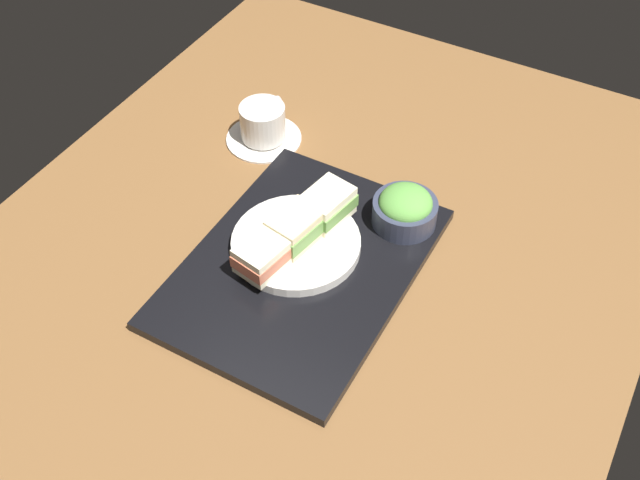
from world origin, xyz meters
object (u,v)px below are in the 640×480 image
Objects in this scene: sandwich_plate at (296,243)px; salad_bowl at (405,208)px; sandwich_middle at (295,228)px; coffee_cup at (263,125)px; sandwich_far at (325,204)px; sandwich_near at (264,255)px.

salad_bowl is (12.99, -12.11, 2.12)cm from sandwich_plate.
coffee_cup is (21.23, 19.07, -2.66)cm from sandwich_middle.
sandwich_far is at bearing -125.39° from coffee_cup.
sandwich_far is 12.45cm from salad_bowl.
salad_bowl reaches higher than coffee_cup.
coffee_cup is (27.87, 17.60, -2.41)cm from sandwich_near.
coffee_cup is at bearing 75.19° from salad_bowl.
sandwich_plate is 2.18× the size of sandwich_middle.
sandwich_plate is 17.88cm from salad_bowl.
sandwich_near reaches higher than sandwich_plate.
sandwich_far is (13.28, -2.94, 0.27)cm from sandwich_near.
sandwich_middle is (6.64, -1.47, 0.25)cm from sandwich_near.
sandwich_near is 23.88cm from salad_bowl.
sandwich_near is 0.99× the size of sandwich_middle.
sandwich_near is (-6.64, 1.47, 3.08)cm from sandwich_plate.
sandwich_middle is 1.02× the size of sandwich_far.
sandwich_middle reaches higher than coffee_cup.
salad_bowl is at bearing -34.67° from sandwich_near.
salad_bowl is at bearing -42.99° from sandwich_plate.
sandwich_far is at bearing -12.47° from sandwich_plate.
coffee_cup is (14.59, 20.54, -2.68)cm from sandwich_far.
salad_bowl is (6.35, -10.64, -1.24)cm from sandwich_far.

